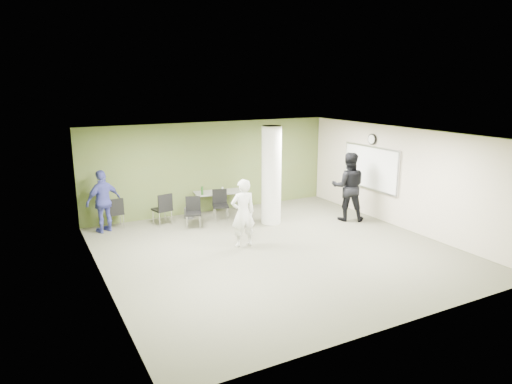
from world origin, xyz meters
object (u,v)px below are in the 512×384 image
woman_white (243,213)px  folding_table (219,193)px  man_black (348,187)px  man_blue (103,201)px  chair_back_left (115,211)px

woman_white → folding_table: bearing=-97.1°
folding_table → man_black: 3.91m
folding_table → woman_white: bearing=-93.2°
man_black → man_blue: man_black is taller
man_black → man_blue: (-6.53, 2.20, -0.15)m
man_blue → woman_white: bearing=114.5°
man_blue → chair_back_left: bearing=-176.8°
folding_table → man_blue: man_blue is taller
folding_table → man_blue: 3.43m
folding_table → man_blue: size_ratio=0.92×
chair_back_left → woman_white: size_ratio=0.51×
folding_table → woman_white: size_ratio=0.92×
chair_back_left → woman_white: woman_white is taller
folding_table → woman_white: woman_white is taller
man_black → woman_white: bearing=41.4°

